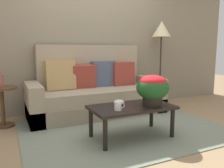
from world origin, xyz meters
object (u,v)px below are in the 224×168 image
(table_vase, at_px, (0,80))
(side_table, at_px, (2,99))
(potted_plant, at_px, (153,87))
(couch, at_px, (96,93))
(snack_bowl, at_px, (119,102))
(coffee_mug, at_px, (118,106))
(floor_lamp, at_px, (161,36))
(coffee_table, at_px, (132,110))

(table_vase, bearing_deg, side_table, -48.33)
(potted_plant, bearing_deg, couch, 100.55)
(potted_plant, relative_size, table_vase, 1.75)
(snack_bowl, distance_m, table_vase, 1.70)
(potted_plant, height_order, coffee_mug, potted_plant)
(couch, distance_m, side_table, 1.43)
(floor_lamp, relative_size, table_vase, 7.17)
(snack_bowl, bearing_deg, coffee_table, -39.03)
(coffee_mug, bearing_deg, potted_plant, 4.25)
(side_table, bearing_deg, potted_plant, -36.02)
(side_table, height_order, table_vase, table_vase)
(floor_lamp, height_order, potted_plant, floor_lamp)
(floor_lamp, height_order, table_vase, floor_lamp)
(floor_lamp, xyz_separation_m, snack_bowl, (-1.57, -1.27, -0.91))
(side_table, bearing_deg, coffee_table, -38.48)
(potted_plant, bearing_deg, coffee_mug, -175.75)
(couch, height_order, potted_plant, couch)
(floor_lamp, bearing_deg, potted_plant, -129.76)
(couch, height_order, floor_lamp, floor_lamp)
(couch, bearing_deg, side_table, -176.85)
(coffee_table, height_order, potted_plant, potted_plant)
(snack_bowl, relative_size, table_vase, 0.59)
(floor_lamp, distance_m, potted_plant, 2.02)
(couch, xyz_separation_m, coffee_table, (-0.00, -1.21, -0.00))
(couch, bearing_deg, table_vase, -177.50)
(potted_plant, bearing_deg, snack_bowl, 153.91)
(side_table, relative_size, table_vase, 2.49)
(side_table, bearing_deg, floor_lamp, 4.69)
(floor_lamp, bearing_deg, side_table, -175.31)
(couch, relative_size, table_vase, 9.82)
(floor_lamp, relative_size, potted_plant, 4.11)
(couch, xyz_separation_m, potted_plant, (0.24, -1.29, 0.27))
(coffee_mug, bearing_deg, side_table, 133.50)
(couch, distance_m, table_vase, 1.48)
(coffee_table, xyz_separation_m, snack_bowl, (-0.12, 0.10, 0.09))
(floor_lamp, height_order, coffee_mug, floor_lamp)
(potted_plant, bearing_deg, table_vase, 143.86)
(snack_bowl, bearing_deg, side_table, 141.57)
(floor_lamp, bearing_deg, coffee_mug, -138.68)
(coffee_table, relative_size, table_vase, 4.44)
(coffee_table, xyz_separation_m, side_table, (-1.43, 1.13, 0.04))
(coffee_table, bearing_deg, snack_bowl, 140.97)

